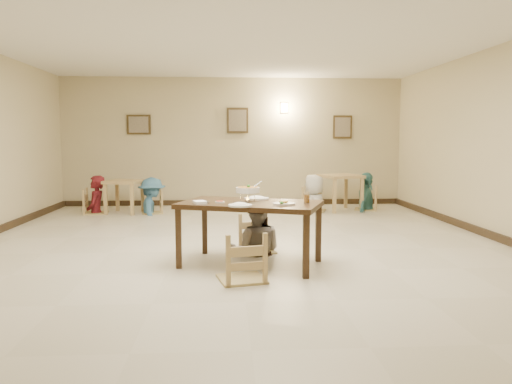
{
  "coord_description": "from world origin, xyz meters",
  "views": [
    {
      "loc": [
        -0.18,
        -6.86,
        1.55
      ],
      "look_at": [
        0.23,
        -0.09,
        0.84
      ],
      "focal_mm": 35.0,
      "sensor_mm": 36.0,
      "label": 1
    }
  ],
  "objects": [
    {
      "name": "bg_chair_rr",
      "position": [
        2.92,
        3.94,
        0.5
      ],
      "size": [
        0.47,
        0.47,
        1.0
      ],
      "rotation": [
        0.0,
        0.0,
        -1.9
      ],
      "color": "tan",
      "rests_on": "floor"
    },
    {
      "name": "bg_chair_ll",
      "position": [
        -2.92,
        3.73,
        0.5
      ],
      "size": [
        0.47,
        0.47,
        1.0
      ],
      "rotation": [
        0.0,
        0.0,
        1.66
      ],
      "color": "tan",
      "rests_on": "floor"
    },
    {
      "name": "bg_diner_c",
      "position": [
        1.73,
        3.82,
        0.8
      ],
      "size": [
        0.77,
        0.92,
        1.6
      ],
      "primitive_type": "imported",
      "rotation": [
        0.0,
        0.0,
        4.32
      ],
      "color": "silver",
      "rests_on": "floor"
    },
    {
      "name": "bg_diner_d",
      "position": [
        2.92,
        3.94,
        0.83
      ],
      "size": [
        0.78,
        1.06,
        1.67
      ],
      "primitive_type": "imported",
      "rotation": [
        0.0,
        0.0,
        1.13
      ],
      "color": "teal",
      "rests_on": "floor"
    },
    {
      "name": "main_table",
      "position": [
        0.12,
        -0.79,
        0.71
      ],
      "size": [
        1.9,
        1.46,
        0.79
      ],
      "rotation": [
        0.0,
        0.0,
        -0.35
      ],
      "color": "#392413",
      "rests_on": "floor"
    },
    {
      "name": "wall_front",
      "position": [
        0.0,
        -5.0,
        1.5
      ],
      "size": [
        10.0,
        0.0,
        10.0
      ],
      "primitive_type": "plane",
      "rotation": [
        -1.57,
        0.0,
        0.0
      ],
      "color": "#C6B68E",
      "rests_on": "floor"
    },
    {
      "name": "chili_dish",
      "position": [
        -0.26,
        -0.83,
        0.8
      ],
      "size": [
        0.11,
        0.11,
        0.02
      ],
      "color": "white",
      "rests_on": "main_table"
    },
    {
      "name": "chair_far",
      "position": [
        0.24,
        -0.07,
        0.47
      ],
      "size": [
        0.45,
        0.45,
        0.95
      ],
      "rotation": [
        0.0,
        0.0,
        0.24
      ],
      "color": "tan",
      "rests_on": "floor"
    },
    {
      "name": "rice_plate_far",
      "position": [
        0.21,
        -0.53,
        0.8
      ],
      "size": [
        0.32,
        0.32,
        0.07
      ],
      "color": "white",
      "rests_on": "main_table"
    },
    {
      "name": "picture_c",
      "position": [
        2.6,
        4.96,
        1.85
      ],
      "size": [
        0.45,
        0.04,
        0.55
      ],
      "color": "#392B16",
      "rests_on": "wall_back"
    },
    {
      "name": "napkin_cutlery",
      "position": [
        -0.49,
        -0.89,
        0.8
      ],
      "size": [
        0.21,
        0.29,
        0.03
      ],
      "color": "white",
      "rests_on": "main_table"
    },
    {
      "name": "bg_chair_lr",
      "position": [
        -1.74,
        3.69,
        0.45
      ],
      "size": [
        0.42,
        0.42,
        0.9
      ],
      "rotation": [
        0.0,
        0.0,
        -1.36
      ],
      "color": "tan",
      "rests_on": "floor"
    },
    {
      "name": "fried_plate",
      "position": [
        0.5,
        -1.07,
        0.81
      ],
      "size": [
        0.27,
        0.27,
        0.06
      ],
      "color": "white",
      "rests_on": "main_table"
    },
    {
      "name": "main_diner",
      "position": [
        0.23,
        -0.13,
        0.77
      ],
      "size": [
        0.81,
        0.66,
        1.54
      ],
      "primitive_type": "imported",
      "rotation": [
        0.0,
        0.0,
        3.03
      ],
      "color": "gray",
      "rests_on": "floor"
    },
    {
      "name": "floor",
      "position": [
        0.0,
        0.0,
        0.0
      ],
      "size": [
        10.0,
        10.0,
        0.0
      ],
      "primitive_type": "plane",
      "color": "beige",
      "rests_on": "ground"
    },
    {
      "name": "bg_diner_b",
      "position": [
        -1.74,
        3.69,
        0.76
      ],
      "size": [
        0.75,
        1.08,
        1.53
      ],
      "primitive_type": "imported",
      "rotation": [
        0.0,
        0.0,
        1.77
      ],
      "color": "teal",
      "rests_on": "floor"
    },
    {
      "name": "wall_sconce",
      "position": [
        1.2,
        4.96,
        2.3
      ],
      "size": [
        0.16,
        0.05,
        0.22
      ],
      "primitive_type": "cube",
      "color": "#FFD88C",
      "rests_on": "wall_back"
    },
    {
      "name": "wall_back",
      "position": [
        0.0,
        5.0,
        1.5
      ],
      "size": [
        10.0,
        0.0,
        10.0
      ],
      "primitive_type": "plane",
      "rotation": [
        1.57,
        0.0,
        0.0
      ],
      "color": "#C6B68E",
      "rests_on": "floor"
    },
    {
      "name": "picture_b",
      "position": [
        0.1,
        4.96,
        2.0
      ],
      "size": [
        0.5,
        0.04,
        0.6
      ],
      "color": "#392B16",
      "rests_on": "wall_back"
    },
    {
      "name": "ceiling",
      "position": [
        0.0,
        0.0,
        3.0
      ],
      "size": [
        10.0,
        10.0,
        0.0
      ],
      "primitive_type": "plane",
      "color": "silver",
      "rests_on": "wall_back"
    },
    {
      "name": "picture_a",
      "position": [
        -2.2,
        4.96,
        1.9
      ],
      "size": [
        0.55,
        0.04,
        0.45
      ],
      "color": "#392B16",
      "rests_on": "wall_back"
    },
    {
      "name": "bg_table_left",
      "position": [
        -2.33,
        3.76,
        0.56
      ],
      "size": [
        0.83,
        0.83,
        0.7
      ],
      "rotation": [
        0.0,
        0.0,
        -0.21
      ],
      "color": "tan",
      "rests_on": "floor"
    },
    {
      "name": "bg_table_right",
      "position": [
        2.32,
        3.87,
        0.65
      ],
      "size": [
        0.98,
        0.98,
        0.79
      ],
      "rotation": [
        0.0,
        0.0,
        0.3
      ],
      "color": "tan",
      "rests_on": "floor"
    },
    {
      "name": "bg_diner_a",
      "position": [
        -2.92,
        3.73,
        0.8
      ],
      "size": [
        0.4,
        0.6,
        1.61
      ],
      "primitive_type": "imported",
      "rotation": [
        0.0,
        0.0,
        4.74
      ],
      "color": "#581219",
      "rests_on": "floor"
    },
    {
      "name": "curry_warmer",
      "position": [
        0.08,
        -0.81,
        0.94
      ],
      "size": [
        0.32,
        0.29,
        0.26
      ],
      "color": "silver",
      "rests_on": "main_table"
    },
    {
      "name": "drink_glass",
      "position": [
        0.8,
        -0.9,
        0.85
      ],
      "size": [
        0.07,
        0.07,
        0.13
      ],
      "color": "white",
      "rests_on": "main_table"
    },
    {
      "name": "chair_near",
      "position": [
        -0.01,
        -1.47,
        0.52
      ],
      "size": [
        0.49,
        0.49,
        1.05
      ],
      "rotation": [
        0.0,
        0.0,
        3.36
      ],
      "color": "tan",
      "rests_on": "floor"
    },
    {
      "name": "bg_chair_rl",
      "position": [
        1.73,
        3.82,
        0.51
      ],
      "size": [
        0.48,
        0.48,
        1.02
      ],
      "rotation": [
        0.0,
        0.0,
        1.26
      ],
      "color": "tan",
      "rests_on": "floor"
    },
    {
      "name": "baseboard_back",
      "position": [
        0.0,
        4.97,
        0.06
      ],
      "size": [
        8.0,
        0.06,
        0.12
      ],
      "primitive_type": "cube",
      "color": "#2E2115",
      "rests_on": "floor"
    },
    {
      "name": "rice_plate_near",
      "position": [
        -0.02,
        -1.17,
        0.8
      ],
      "size": [
        0.28,
        0.28,
        0.06
      ],
      "color": "white",
      "rests_on": "main_table"
    }
  ]
}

